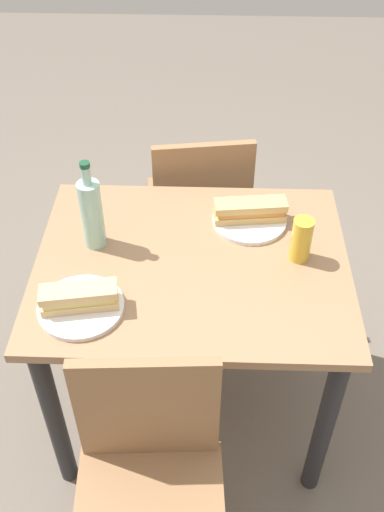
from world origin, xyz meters
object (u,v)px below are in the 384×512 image
baguette_sandwich_near (250,210)px  plate_far (81,307)px  knife_far (77,290)px  water_bottle (92,213)px  dining_table (192,291)px  plate_near (249,220)px  chair_far (200,209)px  chair_near (149,477)px  knife_near (244,208)px  beer_glass (301,240)px  baguette_sandwich_far (79,297)px

baguette_sandwich_near → plate_far: bearing=-140.5°
knife_far → water_bottle: water_bottle is taller
dining_table → plate_near: 0.31m
plate_near → plate_far: 0.64m
plate_near → knife_far: bearing=-145.7°
chair_far → knife_far: 0.86m
plate_far → knife_far: size_ratio=1.37×
chair_far → plate_far: (-0.32, -0.79, 0.26)m
chair_near → baguette_sandwich_near: size_ratio=3.60×
dining_table → plate_far: size_ratio=3.94×
knife_near → water_bottle: (-0.48, -0.18, 0.11)m
chair_near → knife_far: chair_near is taller
water_bottle → chair_far: bearing=57.6°
baguette_sandwich_near → water_bottle: size_ratio=0.79×
beer_glass → chair_far: bearing=120.0°
baguette_sandwich_far → beer_glass: size_ratio=1.53×
dining_table → chair_near: size_ratio=1.11×
chair_near → baguette_sandwich_near: chair_near is taller
baguette_sandwich_near → knife_near: (-0.02, 0.05, -0.03)m
plate_far → chair_near: bearing=-59.9°
knife_far → beer_glass: beer_glass is taller
baguette_sandwich_near → water_bottle: water_bottle is taller
dining_table → water_bottle: size_ratio=3.17×
plate_near → knife_near: 0.06m
dining_table → plate_far: (-0.31, -0.21, 0.14)m
plate_near → chair_near: bearing=-109.8°
knife_far → dining_table: bearing=25.2°
baguette_sandwich_near → dining_table: bearing=-133.3°
baguette_sandwich_far → water_bottle: bearing=90.2°
dining_table → knife_far: 0.40m
chair_near → water_bottle: water_bottle is taller
baguette_sandwich_far → water_bottle: 0.29m
chair_near → knife_far: bearing=119.0°
knife_near → water_bottle: 0.52m
beer_glass → chair_near: bearing=-125.1°
baguette_sandwich_near → water_bottle: (-0.50, -0.12, 0.08)m
knife_near → knife_far: (-0.50, -0.40, 0.00)m
baguette_sandwich_near → knife_near: bearing=108.4°
water_bottle → baguette_sandwich_near: bearing=13.9°
dining_table → plate_far: 0.40m
water_bottle → plate_near: bearing=13.9°
baguette_sandwich_near → beer_glass: bearing=-49.0°
baguette_sandwich_far → beer_glass: beer_glass is taller
baguette_sandwich_near → plate_far: size_ratio=0.98×
water_bottle → plate_far: bearing=-89.8°
chair_near → knife_near: 0.91m
chair_near → plate_far: chair_near is taller
knife_near → baguette_sandwich_far: baguette_sandwich_far is taller
dining_table → baguette_sandwich_near: 0.33m
baguette_sandwich_far → water_bottle: size_ratio=0.73×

